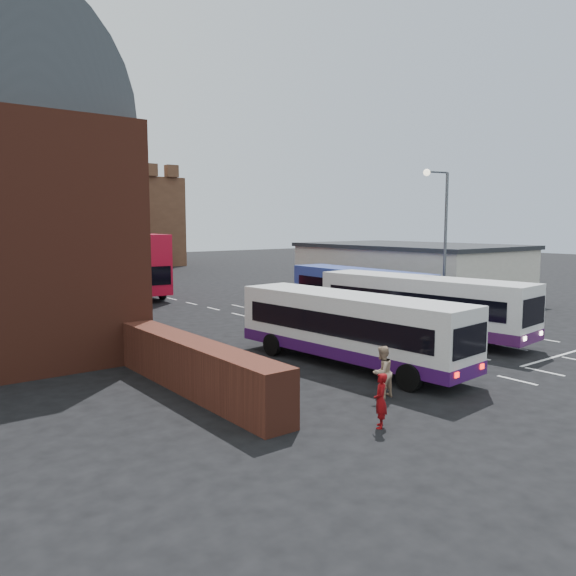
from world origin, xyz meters
TOP-DOWN VIEW (x-y plane):
  - ground at (0.00, 0.00)m, footprint 180.00×180.00m
  - forecourt_wall at (-10.20, 2.00)m, footprint 1.20×10.00m
  - cream_building at (15.00, 14.00)m, footprint 10.40×16.40m
  - brick_terrace at (-6.00, 46.00)m, footprint 22.00×10.00m
  - castle_keep at (6.00, 66.00)m, footprint 22.00×22.00m
  - bus_white_outbound at (-3.37, 1.48)m, footprint 3.43×10.94m
  - bus_white_inbound at (3.63, 3.47)m, footprint 3.92×11.58m
  - bus_blue at (6.00, 10.31)m, footprint 3.02×10.86m
  - bus_red_double at (-1.80, 29.17)m, footprint 3.87×12.74m
  - street_lamp at (8.30, 5.89)m, footprint 1.79×0.59m
  - pedestrian_red at (-7.63, -4.23)m, footprint 0.68×0.68m
  - pedestrian_beige at (-5.56, -2.36)m, footprint 0.92×0.74m

SIDE VIEW (x-z plane):
  - ground at x=0.00m, z-range 0.00..0.00m
  - pedestrian_red at x=-7.63m, z-range 0.00..1.59m
  - pedestrian_beige at x=-5.56m, z-range 0.00..1.77m
  - forecourt_wall at x=-10.20m, z-range 0.00..1.80m
  - bus_white_outbound at x=-3.37m, z-range 0.27..3.20m
  - bus_blue at x=6.00m, z-range 0.27..3.20m
  - bus_white_inbound at x=3.63m, z-range 0.28..3.38m
  - cream_building at x=15.00m, z-range 0.03..4.28m
  - bus_red_double at x=-1.80m, z-range 0.16..5.18m
  - street_lamp at x=8.30m, z-range 0.92..9.86m
  - brick_terrace at x=-6.00m, z-range 0.00..11.00m
  - castle_keep at x=6.00m, z-range 0.00..12.00m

